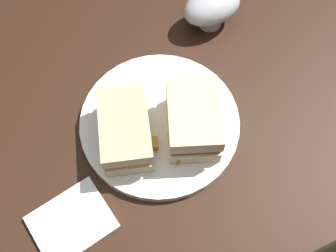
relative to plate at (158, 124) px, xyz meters
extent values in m
plane|color=black|center=(0.00, 0.04, -0.76)|extent=(6.00, 6.00, 0.00)
cube|color=black|center=(0.00, 0.04, -0.38)|extent=(1.06, 0.87, 0.75)
cylinder|color=silver|center=(0.00, 0.00, 0.00)|extent=(0.25, 0.25, 0.02)
cube|color=#CCB284|center=(0.05, -0.01, 0.02)|extent=(0.13, 0.14, 0.02)
cube|color=#B27A4C|center=(0.05, -0.01, 0.04)|extent=(0.12, 0.13, 0.01)
cube|color=#CCB284|center=(0.05, -0.01, 0.05)|extent=(0.13, 0.14, 0.02)
cube|color=beige|center=(-0.03, 0.05, 0.02)|extent=(0.13, 0.13, 0.03)
cube|color=brown|center=(-0.03, 0.05, 0.04)|extent=(0.12, 0.13, 0.01)
cube|color=beige|center=(-0.03, 0.05, 0.06)|extent=(0.13, 0.13, 0.03)
cube|color=#B77F33|center=(0.01, 0.05, 0.02)|extent=(0.04, 0.05, 0.02)
cube|color=gold|center=(-0.01, 0.06, 0.02)|extent=(0.04, 0.04, 0.02)
cube|color=gold|center=(0.05, 0.01, 0.01)|extent=(0.05, 0.05, 0.01)
cylinder|color=#B7B7BC|center=(-0.21, -0.09, 0.00)|extent=(0.04, 0.04, 0.02)
ellipsoid|color=#B7B7BC|center=(-0.21, -0.09, 0.04)|extent=(0.12, 0.10, 0.05)
ellipsoid|color=#381E0F|center=(-0.21, -0.09, 0.04)|extent=(0.10, 0.08, 0.02)
cube|color=white|center=(0.20, 0.03, 0.00)|extent=(0.12, 0.11, 0.01)
camera|label=1|loc=(0.19, 0.22, 0.60)|focal=44.34mm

